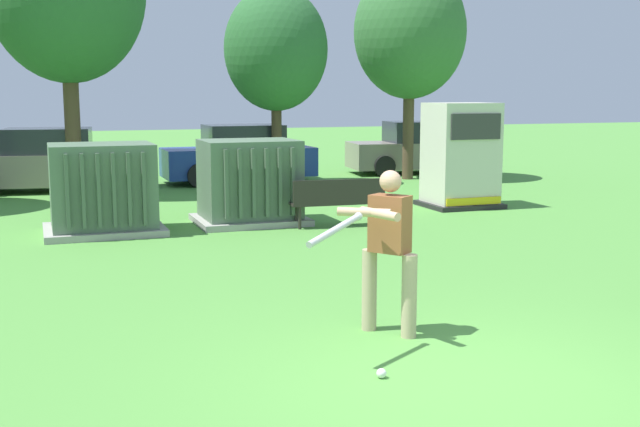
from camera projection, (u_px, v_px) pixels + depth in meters
name	position (u px, v px, depth m)	size (l,w,h in m)	color
ground_plane	(451.00, 382.00, 6.99)	(96.00, 96.00, 0.00)	#51933D
transformer_west	(103.00, 190.00, 14.24)	(2.10, 1.70, 1.62)	#9E9B93
transformer_mid_west	(250.00, 183.00, 15.35)	(2.10, 1.70, 1.62)	#9E9B93
generator_enclosure	(461.00, 156.00, 17.49)	(1.60, 1.40, 2.30)	#262626
park_bench	(338.00, 199.00, 14.94)	(1.82, 0.52, 0.92)	#2D2823
batter	(387.00, 244.00, 8.21)	(1.44, 1.17, 1.74)	tan
sports_ball	(381.00, 373.00, 7.08)	(0.09, 0.09, 0.09)	white
tree_center_right	(276.00, 50.00, 21.24)	(2.79, 2.79, 5.34)	#4C3828
tree_right	(410.00, 32.00, 22.62)	(3.22, 3.22, 6.15)	brown
parked_car_leftmost	(45.00, 162.00, 20.27)	(4.38, 2.32, 1.62)	gray
parked_car_left_of_center	(240.00, 156.00, 22.33)	(4.20, 1.93, 1.62)	navy
parked_car_right_of_center	(418.00, 149.00, 24.84)	(4.38, 2.32, 1.62)	gray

